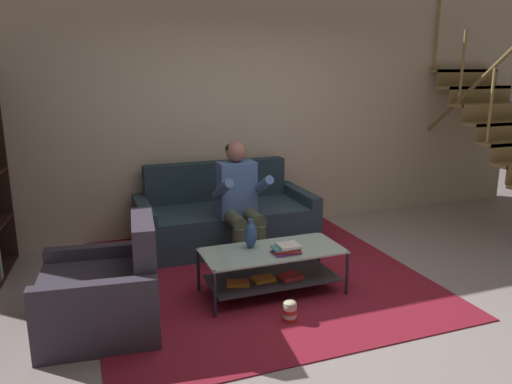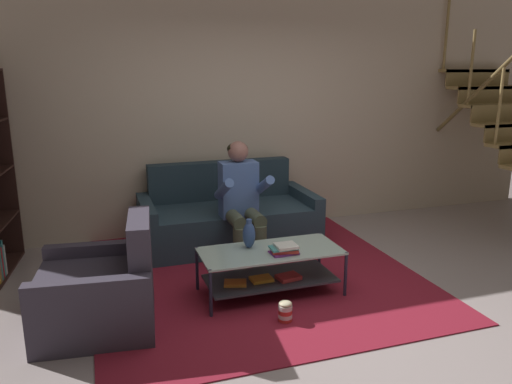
{
  "view_description": "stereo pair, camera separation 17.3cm",
  "coord_description": "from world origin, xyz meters",
  "views": [
    {
      "loc": [
        -1.91,
        -3.28,
        1.96
      ],
      "look_at": [
        -0.33,
        0.94,
        0.82
      ],
      "focal_mm": 35.0,
      "sensor_mm": 36.0,
      "label": 1
    },
    {
      "loc": [
        -1.75,
        -3.34,
        1.96
      ],
      "look_at": [
        -0.33,
        0.94,
        0.82
      ],
      "focal_mm": 35.0,
      "sensor_mm": 36.0,
      "label": 2
    }
  ],
  "objects": [
    {
      "name": "vase",
      "position": [
        -0.5,
        0.61,
        0.53
      ],
      "size": [
        0.11,
        0.11,
        0.26
      ],
      "color": "#344F8C",
      "rests_on": "coffee_table"
    },
    {
      "name": "book_stack",
      "position": [
        -0.26,
        0.38,
        0.45
      ],
      "size": [
        0.25,
        0.2,
        0.08
      ],
      "color": "purple",
      "rests_on": "coffee_table"
    },
    {
      "name": "back_partition",
      "position": [
        0.0,
        2.46,
        1.45
      ],
      "size": [
        8.4,
        0.12,
        2.9
      ],
      "primitive_type": "cube",
      "color": "beige",
      "rests_on": "ground"
    },
    {
      "name": "armchair",
      "position": [
        -1.77,
        0.37,
        0.28
      ],
      "size": [
        0.95,
        0.95,
        0.86
      ],
      "color": "#3B3544",
      "rests_on": "ground"
    },
    {
      "name": "couch",
      "position": [
        -0.35,
        1.9,
        0.29
      ],
      "size": [
        1.94,
        0.94,
        0.89
      ],
      "color": "#2B404D",
      "rests_on": "ground"
    },
    {
      "name": "area_rug",
      "position": [
        -0.35,
        1.07,
        0.01
      ],
      "size": [
        3.0,
        3.35,
        0.01
      ],
      "color": "maroon",
      "rests_on": "ground"
    },
    {
      "name": "popcorn_tub",
      "position": [
        -0.4,
        -0.02,
        0.09
      ],
      "size": [
        0.11,
        0.11,
        0.17
      ],
      "color": "red",
      "rests_on": "ground"
    },
    {
      "name": "ground",
      "position": [
        0.0,
        0.0,
        0.0
      ],
      "size": [
        16.8,
        16.8,
        0.0
      ],
      "primitive_type": "plane",
      "color": "#AB9B9A"
    },
    {
      "name": "coffee_table",
      "position": [
        -0.35,
        0.49,
        0.27
      ],
      "size": [
        1.23,
        0.55,
        0.41
      ],
      "color": "#A9C5B9",
      "rests_on": "ground"
    },
    {
      "name": "person_seated_center",
      "position": [
        -0.35,
        1.35,
        0.67
      ],
      "size": [
        0.5,
        0.58,
        1.23
      ],
      "color": "#515944",
      "rests_on": "ground"
    }
  ]
}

